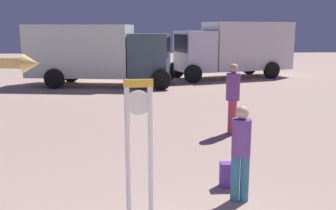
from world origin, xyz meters
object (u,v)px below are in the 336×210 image
Objects in this scene: person_distant at (233,95)px; box_truck_near at (96,52)px; standing_clock at (139,141)px; backpack at (229,175)px; person_near_clock at (241,149)px; box_truck_far at (236,47)px.

box_truck_near is (-4.51, 8.88, 0.56)m from person_distant.
standing_clock reaches higher than backpack.
standing_clock is 1.73m from person_near_clock.
backpack is (-0.04, 0.57, -0.65)m from person_near_clock.
backpack is at bearing -103.53° from box_truck_far.
box_truck_far reaches higher than person_near_clock.
standing_clock is 4.73× the size of backpack.
backpack is 0.06× the size of box_truck_far.
standing_clock is 5.17m from person_distant.
person_near_clock is at bearing -102.90° from box_truck_far.
standing_clock is at bearing -80.78° from box_truck_near.
box_truck_far is (3.57, 14.85, 1.44)m from backpack.
person_near_clock is 4.02m from person_distant.
backpack is 0.24× the size of person_distant.
box_truck_far is at bearing 72.45° from standing_clock.
person_near_clock is at bearing -85.69° from backpack.
box_truck_far reaches higher than box_truck_near.
box_truck_far is (3.53, 15.42, 0.79)m from person_near_clock.
standing_clock is 0.29× the size of box_truck_far.
person_distant is at bearing -63.06° from box_truck_near.
box_truck_near is (-3.71, 12.26, 1.36)m from backpack.
box_truck_near is at bearing 106.82° from backpack.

